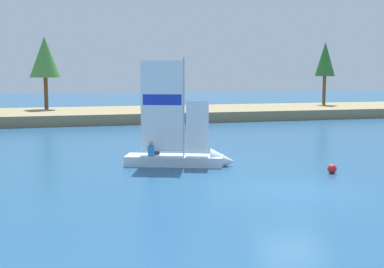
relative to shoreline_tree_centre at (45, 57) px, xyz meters
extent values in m
plane|color=navy|center=(8.97, -34.33, -5.89)|extent=(200.00, 200.00, 0.00)
cube|color=#897A56|center=(8.97, -2.79, -5.44)|extent=(80.00, 11.19, 0.91)
cylinder|color=brown|center=(0.00, 0.00, -3.45)|extent=(0.38, 0.38, 3.06)
cone|color=#47893D|center=(0.00, 0.00, 0.04)|extent=(2.96, 2.96, 3.92)
cylinder|color=brown|center=(29.63, -0.97, -3.40)|extent=(0.36, 0.36, 3.16)
cone|color=#286B2D|center=(29.63, -0.97, 0.05)|extent=(2.20, 2.20, 3.76)
cube|color=silver|center=(6.01, -27.99, -5.66)|extent=(4.77, 2.90, 0.47)
cone|color=silver|center=(8.16, -28.82, -5.66)|extent=(1.50, 1.53, 1.20)
cylinder|color=#B7B7BC|center=(6.44, -28.15, -3.12)|extent=(0.08, 0.08, 4.60)
cube|color=white|center=(5.49, -27.78, -3.07)|extent=(1.92, 0.76, 4.21)
cube|color=#1E33B2|center=(5.49, -27.78, -2.78)|extent=(1.73, 0.70, 0.51)
cube|color=white|center=(7.03, -28.38, -4.02)|extent=(1.01, 0.41, 2.41)
cylinder|color=#B7B7BC|center=(5.49, -27.78, -5.20)|extent=(1.93, 0.79, 0.06)
cube|color=#338CCC|center=(4.92, -27.88, -5.17)|extent=(0.33, 0.29, 0.51)
sphere|color=tan|center=(4.92, -27.88, -4.80)|extent=(0.20, 0.20, 0.20)
cube|color=#26262D|center=(5.29, -27.39, -5.17)|extent=(0.33, 0.29, 0.51)
sphere|color=tan|center=(5.29, -27.39, -4.80)|extent=(0.20, 0.20, 0.20)
sphere|color=red|center=(12.20, -31.71, -5.69)|extent=(0.40, 0.40, 0.40)
camera|label=1|loc=(0.49, -50.92, -1.58)|focal=47.15mm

